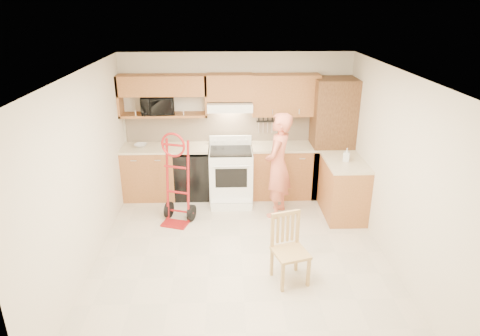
{
  "coord_description": "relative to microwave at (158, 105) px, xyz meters",
  "views": [
    {
      "loc": [
        -0.19,
        -5.02,
        3.3
      ],
      "look_at": [
        0.0,
        0.5,
        1.1
      ],
      "focal_mm": 31.55,
      "sensor_mm": 36.0,
      "label": 1
    }
  ],
  "objects": [
    {
      "name": "floor",
      "position": [
        1.35,
        -2.08,
        -1.65
      ],
      "size": [
        4.0,
        4.5,
        0.02
      ],
      "primitive_type": "cube",
      "color": "beige",
      "rests_on": "ground"
    },
    {
      "name": "ceiling",
      "position": [
        1.35,
        -2.08,
        0.87
      ],
      "size": [
        4.0,
        4.5,
        0.02
      ],
      "primitive_type": "cube",
      "color": "white",
      "rests_on": "ground"
    },
    {
      "name": "wall_back",
      "position": [
        1.35,
        0.17,
        -0.39
      ],
      "size": [
        4.0,
        0.02,
        2.5
      ],
      "primitive_type": "cube",
      "color": "beige",
      "rests_on": "ground"
    },
    {
      "name": "wall_front",
      "position": [
        1.35,
        -4.34,
        -0.39
      ],
      "size": [
        4.0,
        0.02,
        2.5
      ],
      "primitive_type": "cube",
      "color": "beige",
      "rests_on": "ground"
    },
    {
      "name": "wall_left",
      "position": [
        -0.66,
        -2.08,
        -0.39
      ],
      "size": [
        0.02,
        4.5,
        2.5
      ],
      "primitive_type": "cube",
      "color": "beige",
      "rests_on": "ground"
    },
    {
      "name": "wall_right",
      "position": [
        3.36,
        -2.08,
        -0.39
      ],
      "size": [
        0.02,
        4.5,
        2.5
      ],
      "primitive_type": "cube",
      "color": "beige",
      "rests_on": "ground"
    },
    {
      "name": "backsplash",
      "position": [
        1.35,
        0.15,
        -0.44
      ],
      "size": [
        3.92,
        0.03,
        0.55
      ],
      "primitive_type": "cube",
      "color": "beige",
      "rests_on": "wall_back"
    },
    {
      "name": "lower_cab_left",
      "position": [
        -0.2,
        -0.14,
        -1.19
      ],
      "size": [
        0.9,
        0.6,
        0.9
      ],
      "primitive_type": "cube",
      "color": "#A56139",
      "rests_on": "ground"
    },
    {
      "name": "dishwasher",
      "position": [
        0.55,
        -0.14,
        -1.22
      ],
      "size": [
        0.6,
        0.6,
        0.85
      ],
      "primitive_type": "cube",
      "color": "black",
      "rests_on": "ground"
    },
    {
      "name": "lower_cab_right",
      "position": [
        2.18,
        -0.14,
        -1.19
      ],
      "size": [
        1.14,
        0.6,
        0.9
      ],
      "primitive_type": "cube",
      "color": "#A56139",
      "rests_on": "ground"
    },
    {
      "name": "countertop_left",
      "position": [
        0.1,
        -0.13,
        -0.72
      ],
      "size": [
        1.5,
        0.63,
        0.04
      ],
      "primitive_type": "cube",
      "color": "#C7B991",
      "rests_on": "lower_cab_left"
    },
    {
      "name": "countertop_right",
      "position": [
        2.18,
        -0.13,
        -0.72
      ],
      "size": [
        1.14,
        0.63,
        0.04
      ],
      "primitive_type": "cube",
      "color": "#C7B991",
      "rests_on": "lower_cab_right"
    },
    {
      "name": "cab_return_right",
      "position": [
        3.05,
        -0.94,
        -1.19
      ],
      "size": [
        0.6,
        1.0,
        0.9
      ],
      "primitive_type": "cube",
      "color": "#A56139",
      "rests_on": "ground"
    },
    {
      "name": "countertop_return",
      "position": [
        3.05,
        -0.94,
        -0.72
      ],
      "size": [
        0.63,
        1.0,
        0.04
      ],
      "primitive_type": "cube",
      "color": "#C7B991",
      "rests_on": "cab_return_right"
    },
    {
      "name": "pantry_tall",
      "position": [
        3.0,
        -0.14,
        -0.59
      ],
      "size": [
        0.7,
        0.6,
        2.1
      ],
      "primitive_type": "cube",
      "color": "brown",
      "rests_on": "ground"
    },
    {
      "name": "upper_cab_left",
      "position": [
        0.1,
        0.0,
        0.34
      ],
      "size": [
        1.5,
        0.33,
        0.34
      ],
      "primitive_type": "cube",
      "color": "#A56139",
      "rests_on": "wall_back"
    },
    {
      "name": "upper_shelf_mw",
      "position": [
        0.1,
        0.0,
        -0.17
      ],
      "size": [
        1.5,
        0.33,
        0.04
      ],
      "primitive_type": "cube",
      "color": "#A56139",
      "rests_on": "wall_back"
    },
    {
      "name": "upper_cab_center",
      "position": [
        1.23,
        0.0,
        0.3
      ],
      "size": [
        0.76,
        0.33,
        0.44
      ],
      "primitive_type": "cube",
      "color": "#A56139",
      "rests_on": "wall_back"
    },
    {
      "name": "upper_cab_right",
      "position": [
        2.18,
        0.0,
        0.16
      ],
      "size": [
        1.14,
        0.33,
        0.7
      ],
      "primitive_type": "cube",
      "color": "#A56139",
      "rests_on": "wall_back"
    },
    {
      "name": "range_hood",
      "position": [
        1.23,
        -0.06,
        -0.01
      ],
      "size": [
        0.76,
        0.46,
        0.14
      ],
      "primitive_type": "cube",
      "color": "white",
      "rests_on": "wall_back"
    },
    {
      "name": "knife_strip",
      "position": [
        1.9,
        0.12,
        -0.4
      ],
      "size": [
        0.4,
        0.05,
        0.29
      ],
      "primitive_type": null,
      "color": "black",
      "rests_on": "backsplash"
    },
    {
      "name": "microwave",
      "position": [
        0.0,
        0.0,
        0.0
      ],
      "size": [
        0.6,
        0.45,
        0.31
      ],
      "primitive_type": "imported",
      "rotation": [
        0.0,
        0.0,
        0.13
      ],
      "color": "black",
      "rests_on": "upper_shelf_mw"
    },
    {
      "name": "range",
      "position": [
        1.24,
        -0.36,
        -1.1
      ],
      "size": [
        0.74,
        0.97,
        1.09
      ],
      "primitive_type": null,
      "color": "white",
      "rests_on": "ground"
    },
    {
      "name": "person",
      "position": [
        1.98,
        -0.89,
        -0.79
      ],
      "size": [
        0.63,
        0.74,
        1.72
      ],
      "primitive_type": "imported",
      "rotation": [
        0.0,
        0.0,
        -1.99
      ],
      "color": "#D7694F",
      "rests_on": "ground"
    },
    {
      "name": "hand_truck",
      "position": [
        0.37,
        -1.12,
        -0.97
      ],
      "size": [
        0.65,
        0.62,
        1.34
      ],
      "primitive_type": null,
      "rotation": [
        0.0,
        0.0,
        -0.31
      ],
      "color": "maroon",
      "rests_on": "ground"
    },
    {
      "name": "dining_chair",
      "position": [
        1.94,
        -2.69,
        -1.2
      ],
      "size": [
        0.51,
        0.53,
        0.89
      ],
      "primitive_type": null,
      "rotation": [
        0.0,
        0.0,
        0.29
      ],
      "color": "tan",
      "rests_on": "ground"
    },
    {
      "name": "soap_bottle",
      "position": [
        3.05,
        -0.94,
        -0.6
      ],
      "size": [
        0.13,
        0.13,
        0.21
      ],
      "primitive_type": "imported",
      "rotation": [
        0.0,
        0.0,
        -0.4
      ],
      "color": "white",
      "rests_on": "countertop_return"
    },
    {
      "name": "bowl",
      "position": [
        -0.32,
        -0.14,
        -0.68
      ],
      "size": [
        0.26,
        0.26,
        0.05
      ],
      "primitive_type": "imported",
      "rotation": [
        0.0,
        0.0,
        -0.25
      ],
      "color": "white",
      "rests_on": "countertop_left"
    }
  ]
}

